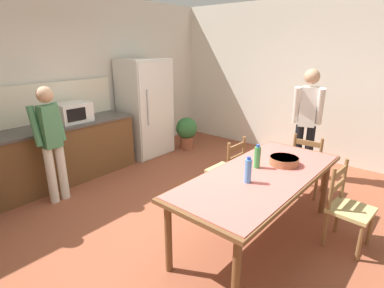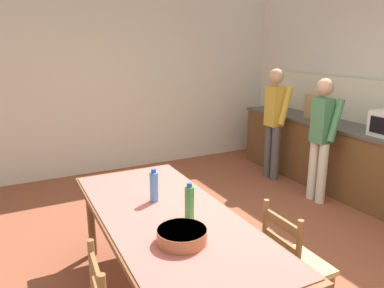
{
  "view_description": "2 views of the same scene",
  "coord_description": "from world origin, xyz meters",
  "px_view_note": "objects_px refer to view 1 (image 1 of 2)",
  "views": [
    {
      "loc": [
        -2.47,
        -2.17,
        2.08
      ],
      "look_at": [
        0.04,
        -0.07,
        1.0
      ],
      "focal_mm": 28.0,
      "sensor_mm": 36.0,
      "label": 1
    },
    {
      "loc": [
        2.54,
        -1.86,
        2.0
      ],
      "look_at": [
        -0.36,
        -0.36,
        1.12
      ],
      "focal_mm": 35.0,
      "sensor_mm": 36.0,
      "label": 2
    }
  ],
  "objects_px": {
    "bottle_off_centre": "(257,157)",
    "person_at_counter": "(51,139)",
    "chair_side_near_right": "(347,208)",
    "potted_plant": "(187,131)",
    "person_by_table": "(307,119)",
    "chair_side_far_right": "(227,170)",
    "bottle_near_centre": "(248,171)",
    "refrigerator": "(145,108)",
    "dining_table": "(261,180)",
    "chair_head_end": "(308,165)",
    "serving_bowl": "(284,160)",
    "microwave": "(73,112)"
  },
  "relations": [
    {
      "from": "chair_side_near_right",
      "to": "potted_plant",
      "type": "relative_size",
      "value": 1.36
    },
    {
      "from": "chair_side_far_right",
      "to": "person_at_counter",
      "type": "relative_size",
      "value": 0.57
    },
    {
      "from": "chair_side_near_right",
      "to": "chair_head_end",
      "type": "distance_m",
      "value": 1.19
    },
    {
      "from": "refrigerator",
      "to": "person_by_table",
      "type": "bearing_deg",
      "value": -72.85
    },
    {
      "from": "chair_side_near_right",
      "to": "chair_side_far_right",
      "type": "bearing_deg",
      "value": 93.39
    },
    {
      "from": "dining_table",
      "to": "person_at_counter",
      "type": "relative_size",
      "value": 1.42
    },
    {
      "from": "person_at_counter",
      "to": "bottle_near_centre",
      "type": "bearing_deg",
      "value": -164.23
    },
    {
      "from": "dining_table",
      "to": "person_at_counter",
      "type": "distance_m",
      "value": 2.75
    },
    {
      "from": "bottle_off_centre",
      "to": "person_by_table",
      "type": "height_order",
      "value": "person_by_table"
    },
    {
      "from": "person_at_counter",
      "to": "microwave",
      "type": "bearing_deg",
      "value": -50.38
    },
    {
      "from": "chair_side_far_right",
      "to": "bottle_near_centre",
      "type": "bearing_deg",
      "value": 44.55
    },
    {
      "from": "potted_plant",
      "to": "chair_side_near_right",
      "type": "bearing_deg",
      "value": -111.31
    },
    {
      "from": "chair_side_far_right",
      "to": "serving_bowl",
      "type": "bearing_deg",
      "value": 82.67
    },
    {
      "from": "bottle_near_centre",
      "to": "chair_side_near_right",
      "type": "xyz_separation_m",
      "value": [
        0.77,
        -0.78,
        -0.47
      ]
    },
    {
      "from": "chair_side_near_right",
      "to": "person_by_table",
      "type": "relative_size",
      "value": 0.52
    },
    {
      "from": "chair_side_far_right",
      "to": "person_at_counter",
      "type": "height_order",
      "value": "person_at_counter"
    },
    {
      "from": "microwave",
      "to": "dining_table",
      "type": "bearing_deg",
      "value": -83.07
    },
    {
      "from": "chair_head_end",
      "to": "person_at_counter",
      "type": "relative_size",
      "value": 0.57
    },
    {
      "from": "microwave",
      "to": "dining_table",
      "type": "height_order",
      "value": "microwave"
    },
    {
      "from": "chair_side_far_right",
      "to": "chair_side_near_right",
      "type": "bearing_deg",
      "value": 90.39
    },
    {
      "from": "refrigerator",
      "to": "dining_table",
      "type": "bearing_deg",
      "value": -109.82
    },
    {
      "from": "bottle_near_centre",
      "to": "potted_plant",
      "type": "bearing_deg",
      "value": 51.26
    },
    {
      "from": "refrigerator",
      "to": "person_by_table",
      "type": "distance_m",
      "value": 2.93
    },
    {
      "from": "serving_bowl",
      "to": "person_by_table",
      "type": "distance_m",
      "value": 1.61
    },
    {
      "from": "bottle_off_centre",
      "to": "serving_bowl",
      "type": "bearing_deg",
      "value": -35.09
    },
    {
      "from": "bottle_off_centre",
      "to": "chair_side_near_right",
      "type": "distance_m",
      "value": 1.08
    },
    {
      "from": "potted_plant",
      "to": "person_at_counter",
      "type": "bearing_deg",
      "value": -178.55
    },
    {
      "from": "bottle_near_centre",
      "to": "person_at_counter",
      "type": "xyz_separation_m",
      "value": [
        -0.72,
        2.55,
        -0.02
      ]
    },
    {
      "from": "refrigerator",
      "to": "microwave",
      "type": "relative_size",
      "value": 3.69
    },
    {
      "from": "person_at_counter",
      "to": "chair_side_far_right",
      "type": "bearing_deg",
      "value": -139.73
    },
    {
      "from": "microwave",
      "to": "bottle_off_centre",
      "type": "bearing_deg",
      "value": -80.62
    },
    {
      "from": "bottle_off_centre",
      "to": "serving_bowl",
      "type": "distance_m",
      "value": 0.35
    },
    {
      "from": "chair_side_far_right",
      "to": "person_by_table",
      "type": "xyz_separation_m",
      "value": [
        1.45,
        -0.51,
        0.54
      ]
    },
    {
      "from": "chair_side_far_right",
      "to": "potted_plant",
      "type": "height_order",
      "value": "chair_side_far_right"
    },
    {
      "from": "bottle_off_centre",
      "to": "person_at_counter",
      "type": "distance_m",
      "value": 2.68
    },
    {
      "from": "dining_table",
      "to": "serving_bowl",
      "type": "height_order",
      "value": "serving_bowl"
    },
    {
      "from": "bottle_near_centre",
      "to": "chair_side_far_right",
      "type": "relative_size",
      "value": 0.3
    },
    {
      "from": "bottle_off_centre",
      "to": "person_at_counter",
      "type": "relative_size",
      "value": 0.17
    },
    {
      "from": "refrigerator",
      "to": "chair_head_end",
      "type": "relative_size",
      "value": 2.03
    },
    {
      "from": "refrigerator",
      "to": "person_by_table",
      "type": "xyz_separation_m",
      "value": [
        0.87,
        -2.8,
        0.06
      ]
    },
    {
      "from": "refrigerator",
      "to": "serving_bowl",
      "type": "bearing_deg",
      "value": -102.75
    },
    {
      "from": "bottle_off_centre",
      "to": "potted_plant",
      "type": "relative_size",
      "value": 0.4
    },
    {
      "from": "serving_bowl",
      "to": "person_at_counter",
      "type": "bearing_deg",
      "value": 117.9
    },
    {
      "from": "microwave",
      "to": "potted_plant",
      "type": "xyz_separation_m",
      "value": [
        2.19,
        -0.45,
        -0.69
      ]
    },
    {
      "from": "bottle_off_centre",
      "to": "chair_side_far_right",
      "type": "distance_m",
      "value": 0.89
    },
    {
      "from": "bottle_near_centre",
      "to": "chair_side_far_right",
      "type": "distance_m",
      "value": 1.19
    },
    {
      "from": "bottle_off_centre",
      "to": "chair_head_end",
      "type": "distance_m",
      "value": 1.39
    },
    {
      "from": "chair_side_far_right",
      "to": "potted_plant",
      "type": "xyz_separation_m",
      "value": [
        1.3,
        1.87,
        -0.06
      ]
    },
    {
      "from": "refrigerator",
      "to": "bottle_off_centre",
      "type": "xyz_separation_m",
      "value": [
        -0.99,
        -2.94,
        -0.01
      ]
    },
    {
      "from": "bottle_off_centre",
      "to": "person_at_counter",
      "type": "xyz_separation_m",
      "value": [
        -1.12,
        2.44,
        -0.02
      ]
    }
  ]
}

